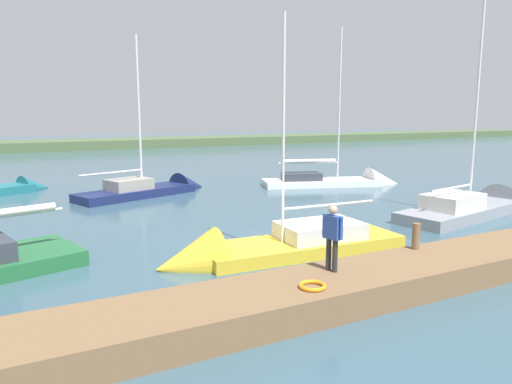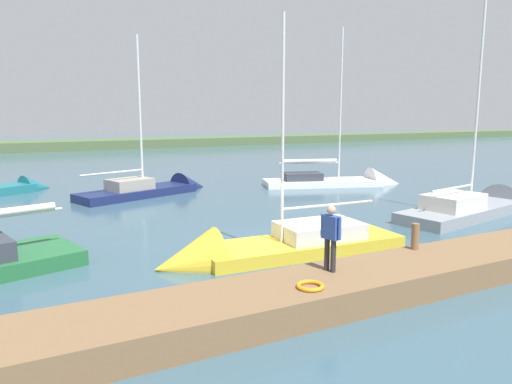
{
  "view_description": "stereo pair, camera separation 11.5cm",
  "coord_description": "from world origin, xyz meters",
  "px_view_note": "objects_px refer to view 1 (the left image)",
  "views": [
    {
      "loc": [
        8.05,
        14.08,
        4.76
      ],
      "look_at": [
        -0.84,
        -3.1,
        1.53
      ],
      "focal_mm": 33.04,
      "sensor_mm": 36.0,
      "label": 1
    },
    {
      "loc": [
        7.95,
        14.13,
        4.76
      ],
      "look_at": [
        -0.84,
        -3.1,
        1.53
      ],
      "focal_mm": 33.04,
      "sensor_mm": 36.0,
      "label": 2
    }
  ],
  "objects_px": {
    "mooring_post_near": "(416,236)",
    "sailboat_near_dock": "(261,253)",
    "sailboat_inner_slip": "(156,191)",
    "sailboat_outer_mooring": "(345,184)",
    "sailboat_far_left": "(479,209)",
    "person_on_dock": "(332,233)",
    "life_ring_buoy": "(313,286)"
  },
  "relations": [
    {
      "from": "life_ring_buoy",
      "to": "sailboat_near_dock",
      "type": "relative_size",
      "value": 0.07
    },
    {
      "from": "sailboat_outer_mooring",
      "to": "sailboat_far_left",
      "type": "distance_m",
      "value": 10.13
    },
    {
      "from": "sailboat_outer_mooring",
      "to": "sailboat_far_left",
      "type": "relative_size",
      "value": 0.93
    },
    {
      "from": "life_ring_buoy",
      "to": "person_on_dock",
      "type": "height_order",
      "value": "person_on_dock"
    },
    {
      "from": "mooring_post_near",
      "to": "sailboat_inner_slip",
      "type": "height_order",
      "value": "sailboat_inner_slip"
    },
    {
      "from": "sailboat_outer_mooring",
      "to": "mooring_post_near",
      "type": "bearing_deg",
      "value": -103.08
    },
    {
      "from": "sailboat_far_left",
      "to": "sailboat_near_dock",
      "type": "relative_size",
      "value": 1.36
    },
    {
      "from": "mooring_post_near",
      "to": "life_ring_buoy",
      "type": "xyz_separation_m",
      "value": [
        4.56,
        1.25,
        -0.35
      ]
    },
    {
      "from": "mooring_post_near",
      "to": "sailboat_far_left",
      "type": "xyz_separation_m",
      "value": [
        -9.47,
        -5.02,
        -0.98
      ]
    },
    {
      "from": "sailboat_outer_mooring",
      "to": "person_on_dock",
      "type": "xyz_separation_m",
      "value": [
        12.66,
        15.61,
        1.66
      ]
    },
    {
      "from": "sailboat_far_left",
      "to": "person_on_dock",
      "type": "xyz_separation_m",
      "value": [
        12.92,
        5.49,
        1.59
      ]
    },
    {
      "from": "sailboat_inner_slip",
      "to": "sailboat_outer_mooring",
      "type": "distance_m",
      "value": 12.51
    },
    {
      "from": "mooring_post_near",
      "to": "person_on_dock",
      "type": "bearing_deg",
      "value": 7.71
    },
    {
      "from": "mooring_post_near",
      "to": "sailboat_near_dock",
      "type": "bearing_deg",
      "value": -45.03
    },
    {
      "from": "sailboat_inner_slip",
      "to": "person_on_dock",
      "type": "xyz_separation_m",
      "value": [
        0.39,
        18.02,
        1.6
      ]
    },
    {
      "from": "mooring_post_near",
      "to": "sailboat_near_dock",
      "type": "relative_size",
      "value": 0.09
    },
    {
      "from": "sailboat_near_dock",
      "to": "person_on_dock",
      "type": "bearing_deg",
      "value": 92.58
    },
    {
      "from": "mooring_post_near",
      "to": "sailboat_near_dock",
      "type": "distance_m",
      "value": 4.96
    },
    {
      "from": "sailboat_inner_slip",
      "to": "sailboat_outer_mooring",
      "type": "bearing_deg",
      "value": -31.39
    },
    {
      "from": "sailboat_inner_slip",
      "to": "mooring_post_near",
      "type": "bearing_deg",
      "value": -100.4
    },
    {
      "from": "mooring_post_near",
      "to": "life_ring_buoy",
      "type": "bearing_deg",
      "value": 15.3
    },
    {
      "from": "sailboat_near_dock",
      "to": "person_on_dock",
      "type": "relative_size",
      "value": 5.17
    },
    {
      "from": "life_ring_buoy",
      "to": "sailboat_inner_slip",
      "type": "xyz_separation_m",
      "value": [
        -1.5,
        -18.81,
        -0.65
      ]
    },
    {
      "from": "sailboat_outer_mooring",
      "to": "sailboat_near_dock",
      "type": "height_order",
      "value": "sailboat_outer_mooring"
    },
    {
      "from": "life_ring_buoy",
      "to": "sailboat_far_left",
      "type": "bearing_deg",
      "value": -155.94
    },
    {
      "from": "sailboat_outer_mooring",
      "to": "sailboat_far_left",
      "type": "height_order",
      "value": "sailboat_far_left"
    },
    {
      "from": "person_on_dock",
      "to": "sailboat_inner_slip",
      "type": "bearing_deg",
      "value": 74.75
    },
    {
      "from": "sailboat_outer_mooring",
      "to": "person_on_dock",
      "type": "height_order",
      "value": "sailboat_outer_mooring"
    },
    {
      "from": "sailboat_outer_mooring",
      "to": "sailboat_near_dock",
      "type": "distance_m",
      "value": 17.24
    },
    {
      "from": "sailboat_near_dock",
      "to": "person_on_dock",
      "type": "height_order",
      "value": "sailboat_near_dock"
    },
    {
      "from": "life_ring_buoy",
      "to": "sailboat_near_dock",
      "type": "bearing_deg",
      "value": -103.48
    },
    {
      "from": "life_ring_buoy",
      "to": "sailboat_outer_mooring",
      "type": "height_order",
      "value": "sailboat_outer_mooring"
    }
  ]
}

